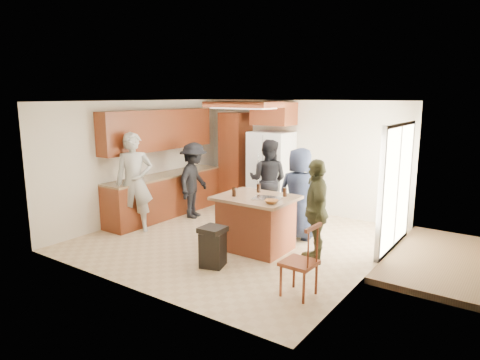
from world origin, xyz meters
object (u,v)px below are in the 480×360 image
Objects in this scene: person_counter at (194,180)px; refrigerator at (271,172)px; person_side_right at (316,211)px; spindle_chair at (300,263)px; person_front_left at (134,183)px; person_behind_left at (268,180)px; kitchen_island at (256,222)px; person_behind_right at (299,194)px; trash_bin at (213,246)px.

refrigerator is (1.05, 1.45, 0.09)m from person_counter.
person_side_right is 0.92× the size of refrigerator.
person_side_right is 1.32m from spindle_chair.
refrigerator is at bearing -51.76° from person_counter.
person_behind_left is at bearing 1.75° from person_front_left.
person_counter is at bearing 150.53° from spindle_chair.
person_front_left is 1.93× the size of spindle_chair.
person_front_left is at bearing -168.61° from kitchen_island.
person_front_left reaches higher than person_behind_right.
person_counter is at bearing -6.46° from person_behind_right.
person_side_right is at bearing 106.78° from spindle_chair.
kitchen_island is at bearing -128.31° from person_counter.
person_side_right is (1.82, -1.55, -0.03)m from person_behind_left.
refrigerator is (-1.46, 1.43, 0.06)m from person_behind_right.
refrigerator is 2.86× the size of trash_bin.
spindle_chair is at bearing -38.52° from kitchen_island.
person_front_left is at bearing 36.91° from person_behind_left.
trash_bin is (2.32, -0.52, -0.64)m from person_front_left.
person_side_right is 1.69m from trash_bin.
person_counter is at bearing 157.60° from kitchen_island.
spindle_chair reaches higher than trash_bin.
refrigerator is at bearing 15.28° from person_front_left.
person_front_left is at bearing -115.31° from refrigerator.
refrigerator reaches higher than spindle_chair.
person_front_left reaches higher than person_behind_left.
person_behind_right is at bearing -22.65° from person_front_left.
person_behind_right is 0.94× the size of refrigerator.
person_behind_right is 2.36m from spindle_chair.
refrigerator is 4.34m from spindle_chair.
trash_bin is at bearing 69.05° from person_behind_right.
person_behind_right is 2.06m from trash_bin.
person_counter is at bearing 136.81° from trash_bin.
person_behind_left is 2.76m from trash_bin.
person_counter is 1.80m from refrigerator.
person_front_left is 1.50× the size of kitchen_island.
spindle_chair is at bearing -135.38° from person_counter.
person_behind_right is (2.80, 1.41, -0.12)m from person_front_left.
person_behind_left is at bearing -63.55° from refrigerator.
person_behind_right reaches higher than person_counter.
person_behind_right is 1.05m from kitchen_island.
person_side_right reaches higher than person_counter.
refrigerator is (-0.36, 0.72, 0.04)m from person_behind_left.
person_counter is at bearing -125.84° from refrigerator.
person_counter reaches higher than trash_bin.
person_behind_right reaches higher than trash_bin.
person_behind_right is at bearing -170.36° from person_side_right.
person_behind_right is 2.68× the size of trash_bin.
person_counter is at bearing 13.11° from person_behind_left.
trash_bin is (-1.20, -1.09, -0.51)m from person_side_right.
person_front_left is at bearing 167.36° from trash_bin.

